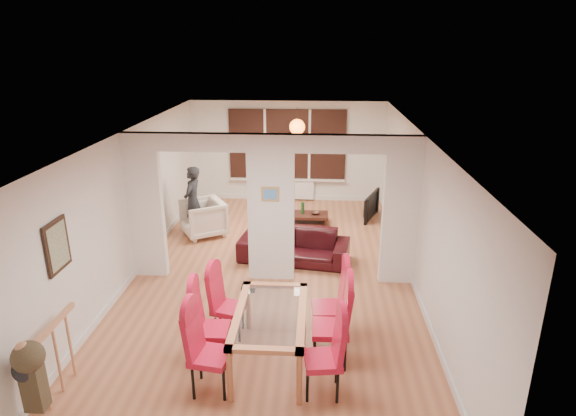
# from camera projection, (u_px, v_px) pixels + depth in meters

# --- Properties ---
(floor) EXTENTS (5.00, 9.00, 0.01)m
(floor) POSITION_uv_depth(u_px,v_px,m) (272.00, 277.00, 8.69)
(floor) COLOR #B06B47
(floor) RESTS_ON ground
(room_walls) EXTENTS (5.00, 9.00, 2.60)m
(room_walls) POSITION_uv_depth(u_px,v_px,m) (271.00, 209.00, 8.26)
(room_walls) COLOR silver
(room_walls) RESTS_ON floor
(divider_wall) EXTENTS (5.00, 0.18, 2.60)m
(divider_wall) POSITION_uv_depth(u_px,v_px,m) (271.00, 209.00, 8.26)
(divider_wall) COLOR white
(divider_wall) RESTS_ON floor
(bay_window_blinds) EXTENTS (3.00, 0.08, 1.80)m
(bay_window_blinds) POSITION_uv_depth(u_px,v_px,m) (287.00, 144.00, 12.37)
(bay_window_blinds) COLOR black
(bay_window_blinds) RESTS_ON room_walls
(radiator) EXTENTS (1.40, 0.08, 0.50)m
(radiator) POSITION_uv_depth(u_px,v_px,m) (287.00, 189.00, 12.73)
(radiator) COLOR white
(radiator) RESTS_ON floor
(pendant_light) EXTENTS (0.36, 0.36, 0.36)m
(pendant_light) POSITION_uv_depth(u_px,v_px,m) (297.00, 127.00, 11.06)
(pendant_light) COLOR orange
(pendant_light) RESTS_ON room_walls
(stair_newel) EXTENTS (0.40, 1.20, 1.10)m
(stair_newel) POSITION_uv_depth(u_px,v_px,m) (54.00, 356.00, 5.62)
(stair_newel) COLOR tan
(stair_newel) RESTS_ON floor
(wall_poster) EXTENTS (0.04, 0.52, 0.67)m
(wall_poster) POSITION_uv_depth(u_px,v_px,m) (57.00, 246.00, 6.04)
(wall_poster) COLOR gray
(wall_poster) RESTS_ON room_walls
(pillar_photo) EXTENTS (0.30, 0.03, 0.25)m
(pillar_photo) POSITION_uv_depth(u_px,v_px,m) (270.00, 194.00, 8.06)
(pillar_photo) COLOR #4C8CD8
(pillar_photo) RESTS_ON divider_wall
(dining_table) EXTENTS (0.91, 1.62, 0.76)m
(dining_table) POSITION_uv_depth(u_px,v_px,m) (271.00, 337.00, 6.27)
(dining_table) COLOR #AB643F
(dining_table) RESTS_ON floor
(dining_chair_la) EXTENTS (0.51, 0.51, 1.12)m
(dining_chair_la) POSITION_uv_depth(u_px,v_px,m) (210.00, 350.00, 5.71)
(dining_chair_la) COLOR #B4122F
(dining_chair_la) RESTS_ON floor
(dining_chair_lb) EXTENTS (0.45, 0.45, 1.10)m
(dining_chair_lb) POSITION_uv_depth(u_px,v_px,m) (212.00, 325.00, 6.24)
(dining_chair_lb) COLOR #B4122F
(dining_chair_lb) RESTS_ON floor
(dining_chair_lc) EXTENTS (0.50, 0.50, 1.03)m
(dining_chair_lc) POSITION_uv_depth(u_px,v_px,m) (229.00, 303.00, 6.81)
(dining_chair_lc) COLOR #B4122F
(dining_chair_lc) RESTS_ON floor
(dining_chair_ra) EXTENTS (0.48, 0.48, 1.08)m
(dining_chair_ra) POSITION_uv_depth(u_px,v_px,m) (323.00, 354.00, 5.67)
(dining_chair_ra) COLOR #B4122F
(dining_chair_ra) RESTS_ON floor
(dining_chair_rb) EXTENTS (0.48, 0.48, 1.17)m
(dining_chair_rb) POSITION_uv_depth(u_px,v_px,m) (330.00, 323.00, 6.22)
(dining_chair_rb) COLOR #B4122F
(dining_chair_rb) RESTS_ON floor
(dining_chair_rc) EXTENTS (0.49, 0.49, 1.15)m
(dining_chair_rc) POSITION_uv_depth(u_px,v_px,m) (329.00, 303.00, 6.71)
(dining_chair_rc) COLOR #B4122F
(dining_chair_rc) RESTS_ON floor
(sofa) EXTENTS (2.19, 1.12, 0.61)m
(sofa) POSITION_uv_depth(u_px,v_px,m) (294.00, 246.00, 9.25)
(sofa) COLOR black
(sofa) RESTS_ON floor
(armchair) EXTENTS (1.16, 1.17, 0.79)m
(armchair) POSITION_uv_depth(u_px,v_px,m) (203.00, 218.00, 10.43)
(armchair) COLOR beige
(armchair) RESTS_ON floor
(person) EXTENTS (0.61, 0.45, 1.53)m
(person) POSITION_uv_depth(u_px,v_px,m) (193.00, 201.00, 10.35)
(person) COLOR black
(person) RESTS_ON floor
(television) EXTENTS (1.05, 0.53, 0.62)m
(television) POSITION_uv_depth(u_px,v_px,m) (367.00, 205.00, 11.50)
(television) COLOR black
(television) RESTS_ON floor
(coffee_table) EXTENTS (1.14, 0.71, 0.25)m
(coffee_table) POSITION_uv_depth(u_px,v_px,m) (305.00, 219.00, 11.16)
(coffee_table) COLOR black
(coffee_table) RESTS_ON floor
(bottle) EXTENTS (0.08, 0.08, 0.30)m
(bottle) POSITION_uv_depth(u_px,v_px,m) (303.00, 208.00, 11.07)
(bottle) COLOR #143F19
(bottle) RESTS_ON coffee_table
(bowl) EXTENTS (0.21, 0.21, 0.05)m
(bowl) POSITION_uv_depth(u_px,v_px,m) (315.00, 213.00, 11.08)
(bowl) COLOR black
(bowl) RESTS_ON coffee_table
(shoes) EXTENTS (0.23, 0.25, 0.10)m
(shoes) POSITION_uv_depth(u_px,v_px,m) (249.00, 287.00, 8.22)
(shoes) COLOR black
(shoes) RESTS_ON floor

